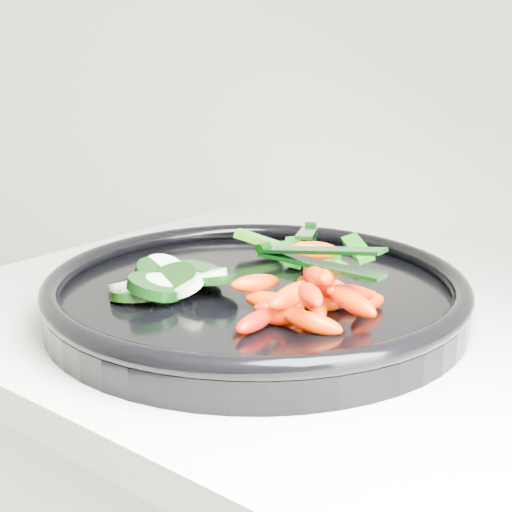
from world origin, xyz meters
The scene contains 6 objects.
veggie_tray centered at (-0.70, 1.61, 0.95)m, with size 0.48×0.48×0.04m.
cucumber_pile centered at (-0.76, 1.56, 0.96)m, with size 0.13×0.12×0.04m.
carrot_pile centered at (-0.62, 1.59, 0.97)m, with size 0.13×0.15×0.05m.
pepper_pile centered at (-0.72, 1.71, 0.96)m, with size 0.15×0.10×0.04m.
tong_carrot centered at (-0.62, 1.59, 1.00)m, with size 0.11×0.02×0.02m.
tong_pepper centered at (-0.71, 1.71, 0.98)m, with size 0.07×0.11×0.02m.
Camera 1 is at (-0.33, 1.14, 1.16)m, focal length 50.00 mm.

